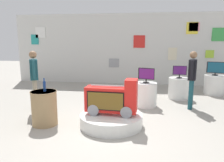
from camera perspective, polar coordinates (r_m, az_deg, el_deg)
ground_plane at (r=4.82m, az=0.04°, el=-12.96°), size 30.00×30.00×0.00m
back_wall_display at (r=9.77m, az=4.65°, el=8.29°), size 10.50×0.13×3.09m
main_display_pedestal at (r=5.07m, az=-0.21°, el=-10.09°), size 1.43×1.43×0.27m
novelty_firetruck_tv at (r=4.92m, az=0.02°, el=-4.99°), size 1.17×0.47×0.82m
display_pedestal_left_rear at (r=7.64m, az=17.01°, el=-1.81°), size 0.68×0.68×0.70m
tv_on_left_rear at (r=7.54m, az=17.25°, el=2.48°), size 0.44×0.18×0.40m
display_pedestal_center_rear at (r=8.69m, az=25.09°, el=-0.90°), size 0.70×0.70×0.70m
tv_on_center_rear at (r=8.59m, az=25.42°, el=3.07°), size 0.58×0.20×0.48m
display_pedestal_right_rear at (r=6.55m, az=8.78°, el=-3.47°), size 0.65×0.65×0.70m
tv_on_right_rear at (r=6.43m, az=8.93°, el=1.67°), size 0.47×0.19×0.43m
side_table_round at (r=5.28m, az=-17.23°, el=-6.66°), size 0.59×0.59×0.79m
bottle_on_side_table at (r=5.14m, az=-17.22°, el=-1.25°), size 0.06×0.06×0.30m
shopper_browsing_near_truck at (r=6.30m, az=-19.64°, el=1.20°), size 0.36×0.50×1.65m
shopper_browsing_rear at (r=6.51m, az=20.17°, el=1.34°), size 0.29×0.54×1.63m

